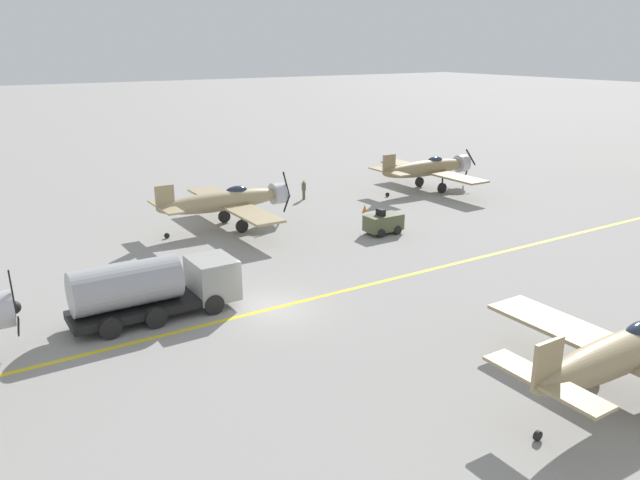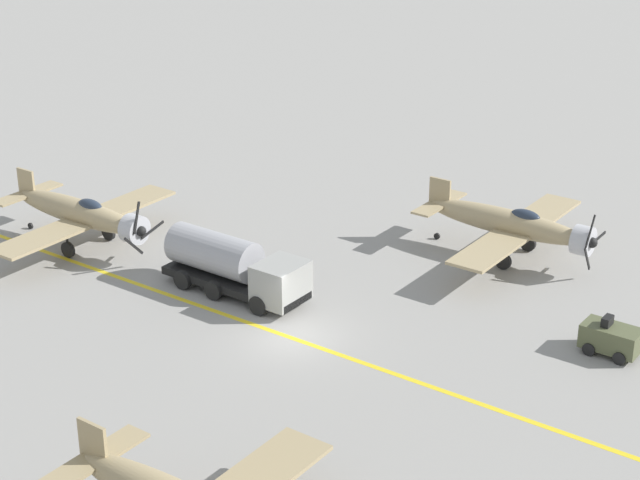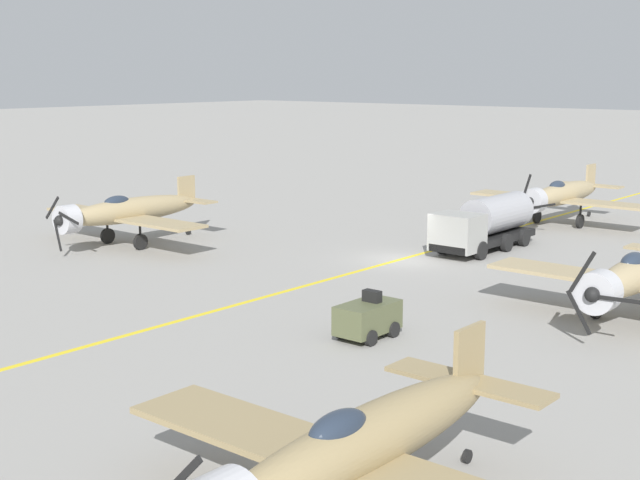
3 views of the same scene
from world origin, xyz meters
The scene contains 9 objects.
ground_plane centered at (0.00, 0.00, 0.00)m, with size 400.00×400.00×0.00m, color gray.
taxiway_stripe centered at (0.00, 0.00, 0.00)m, with size 0.30×160.00×0.01m, color yellow.
airplane_far_left centered at (-15.77, 24.29, 2.01)m, with size 12.00×9.98×3.65m.
airplane_mid_left centered at (-14.27, 4.11, 2.01)m, with size 12.00×9.98×3.65m.
airplane_mid_right centered at (14.28, 6.86, 2.01)m, with size 12.00×9.98×3.65m.
fuel_tanker centered at (-2.14, -5.14, 1.51)m, with size 2.67×8.00×2.98m.
tow_tractor centered at (-7.25, 12.61, 0.79)m, with size 1.57×2.60×1.79m.
ground_crew_walking centered at (-18.80, 13.12, 0.90)m, with size 0.36×0.36×1.64m.
traffic_cone centered at (-12.78, 15.09, 0.28)m, with size 0.36×0.36×0.55m, color orange.
Camera 1 is at (25.39, -13.32, 12.58)m, focal length 35.00 mm.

